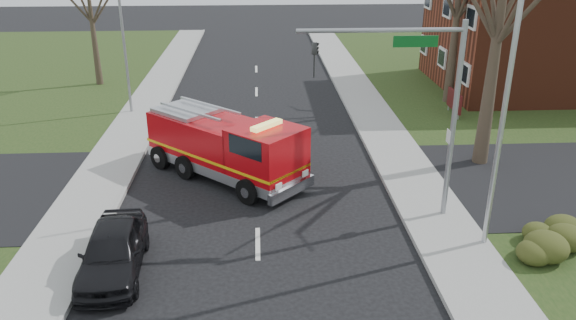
{
  "coord_description": "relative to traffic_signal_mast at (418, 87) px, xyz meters",
  "views": [
    {
      "loc": [
        0.13,
        -15.62,
        9.41
      ],
      "look_at": [
        1.09,
        2.16,
        2.0
      ],
      "focal_mm": 35.0,
      "sensor_mm": 36.0,
      "label": 1
    }
  ],
  "objects": [
    {
      "name": "ground",
      "position": [
        -5.21,
        -1.5,
        -4.71
      ],
      "size": [
        120.0,
        120.0,
        0.0
      ],
      "primitive_type": "plane",
      "color": "black",
      "rests_on": "ground"
    },
    {
      "name": "sidewalk_right",
      "position": [
        0.99,
        -1.5,
        -4.63
      ],
      "size": [
        2.4,
        80.0,
        0.15
      ],
      "primitive_type": "cube",
      "color": "gray",
      "rests_on": "ground"
    },
    {
      "name": "sidewalk_left",
      "position": [
        -11.41,
        -1.5,
        -4.63
      ],
      "size": [
        2.4,
        80.0,
        0.15
      ],
      "primitive_type": "cube",
      "color": "gray",
      "rests_on": "ground"
    },
    {
      "name": "brick_building",
      "position": [
        13.79,
        16.5,
        -1.05
      ],
      "size": [
        15.4,
        10.4,
        7.25
      ],
      "color": "maroon",
      "rests_on": "ground"
    },
    {
      "name": "health_center_sign",
      "position": [
        5.29,
        11.0,
        -3.83
      ],
      "size": [
        0.12,
        2.0,
        1.4
      ],
      "color": "#4A1112",
      "rests_on": "ground"
    },
    {
      "name": "hedge_corner",
      "position": [
        3.79,
        -2.5,
        -4.13
      ],
      "size": [
        2.8,
        2.0,
        0.9
      ],
      "primitive_type": "ellipsoid",
      "color": "#2F3814",
      "rests_on": "lawn_right"
    },
    {
      "name": "traffic_signal_mast",
      "position": [
        0.0,
        0.0,
        0.0
      ],
      "size": [
        5.29,
        0.18,
        6.8
      ],
      "color": "gray",
      "rests_on": "ground"
    },
    {
      "name": "streetlight_pole",
      "position": [
        1.93,
        -2.0,
        -0.16
      ],
      "size": [
        1.48,
        0.16,
        8.4
      ],
      "color": "#B7BABF",
      "rests_on": "ground"
    },
    {
      "name": "utility_pole_far",
      "position": [
        -12.01,
        12.5,
        -1.21
      ],
      "size": [
        0.14,
        0.14,
        7.0
      ],
      "primitive_type": "cylinder",
      "color": "gray",
      "rests_on": "ground"
    },
    {
      "name": "fire_engine",
      "position": [
        -6.4,
        3.78,
        -3.44
      ],
      "size": [
        6.68,
        6.47,
        2.8
      ],
      "rotation": [
        0.0,
        0.0,
        0.82
      ],
      "color": "#AE080E",
      "rests_on": "ground"
    },
    {
      "name": "parked_car_maroon",
      "position": [
        -9.41,
        -2.84,
        -3.99
      ],
      "size": [
        1.96,
        4.33,
        1.44
      ],
      "primitive_type": "imported",
      "rotation": [
        0.0,
        0.0,
        0.06
      ],
      "color": "black",
      "rests_on": "ground"
    }
  ]
}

